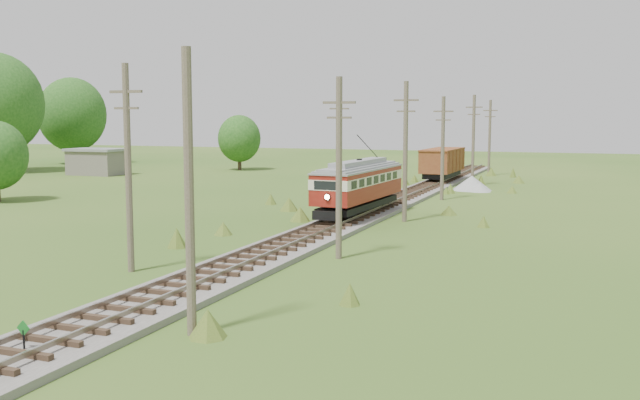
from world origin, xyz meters
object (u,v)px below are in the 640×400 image
at_px(streetcar, 359,183).
at_px(gondola, 442,162).
at_px(gravel_pile, 473,184).
at_px(switch_marker, 24,336).

height_order(streetcar, gondola, streetcar).
distance_m(streetcar, gravel_pile, 21.69).
distance_m(streetcar, gondola, 27.74).
bearing_deg(gravel_pile, gondola, 122.60).
xyz_separation_m(streetcar, gravel_pile, (4.18, 21.21, -1.77)).
height_order(switch_marker, gondola, gondola).
bearing_deg(streetcar, switch_marker, -87.93).
bearing_deg(gravel_pile, switch_marker, -94.90).
xyz_separation_m(switch_marker, streetcar, (0.20, 29.83, 1.77)).
distance_m(switch_marker, streetcar, 29.88).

